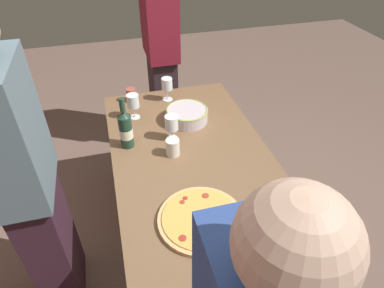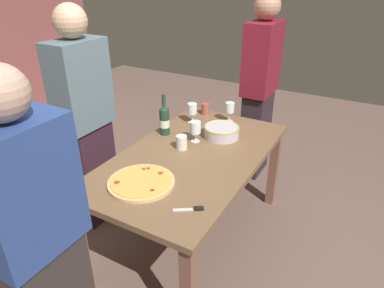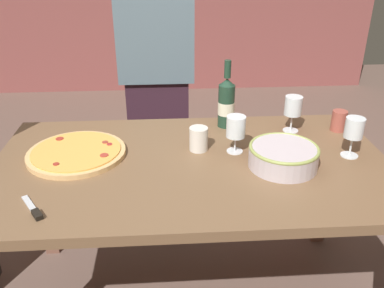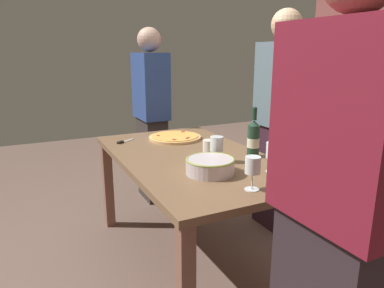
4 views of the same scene
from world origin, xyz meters
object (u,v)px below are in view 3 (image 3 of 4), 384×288
Objects in this scene: wine_glass_near_pizza at (354,129)px; wine_glass_far_left at (236,129)px; pizza at (77,153)px; pizza_knife at (34,210)px; dining_table at (192,181)px; cup_ceramic at (199,139)px; cup_amber at (339,121)px; wine_bottle at (226,102)px; wine_glass_by_bottle at (293,108)px; person_guest_left at (157,73)px; serving_bowl at (283,155)px.

wine_glass_far_left is at bearing 171.57° from wine_glass_near_pizza.
pizza is 2.67× the size of pizza_knife.
cup_ceramic is (0.03, 0.10, 0.14)m from dining_table.
wine_bottle is at bearing 170.54° from cup_amber.
cup_ceramic is (-0.15, 0.03, -0.06)m from wine_glass_far_left.
wine_glass_by_bottle is at bearing 10.88° from pizza.
wine_glass_by_bottle is 1.75× the size of cup_amber.
pizza is at bearing -33.28° from person_guest_left.
wine_glass_far_left is 0.82m from pizza_knife.
cup_amber reaches higher than dining_table.
cup_amber is 0.96× the size of cup_ceramic.
cup_amber is (1.17, 0.18, 0.04)m from pizza.
wine_bottle is 0.59m from person_guest_left.
dining_table is 0.94× the size of person_guest_left.
wine_glass_far_left is 1.06× the size of pizza_knife.
pizza is at bearing 176.07° from wine_glass_near_pizza.
person_guest_left is (-0.85, 0.58, 0.07)m from cup_amber.
pizza is at bearing -177.72° from cup_ceramic.
serving_bowl is at bearing -39.28° from wine_glass_far_left.
dining_table is at bearing 29.55° from pizza_knife.
wine_glass_near_pizza is 0.27m from cup_amber.
pizza_knife is at bearing -138.02° from wine_bottle.
pizza is 0.66m from wine_glass_far_left.
wine_glass_near_pizza is 1.12× the size of pizza_knife.
wine_bottle reaches higher than cup_amber.
pizza is at bearing 170.04° from serving_bowl.
wine_glass_near_pizza and wine_glass_by_bottle have the same top height.
serving_bowl is at bearing -137.44° from cup_amber.
wine_glass_far_left is (0.00, -0.27, -0.01)m from wine_bottle.
dining_table is 5.00× the size of wine_bottle.
cup_amber is at bearing 42.56° from serving_bowl.
dining_table is 15.82× the size of cup_ceramic.
wine_glass_far_left reaches higher than cup_amber.
pizza is (-0.47, 0.08, 0.11)m from dining_table.
pizza_knife reaches higher than dining_table.
cup_amber reaches higher than pizza_knife.
person_guest_left reaches higher than pizza.
wine_glass_by_bottle is 0.85m from person_guest_left.
wine_glass_near_pizza reaches higher than cup_amber.
person_guest_left is (-0.50, 0.90, 0.07)m from serving_bowl.
person_guest_left reaches higher than wine_glass_far_left.
cup_ceramic reaches higher than cup_amber.
serving_bowl is at bearing -67.51° from wine_bottle.
wine_bottle is 0.29m from cup_ceramic.
pizza is 2.52× the size of wine_glass_far_left.
wine_glass_by_bottle is (0.48, 0.27, 0.21)m from dining_table.
dining_table is 10.63× the size of pizza_knife.
cup_amber is at bearing 24.47° from pizza_knife.
pizza is at bearing 179.30° from wine_glass_far_left.
wine_glass_far_left is at bearing -89.78° from wine_bottle.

